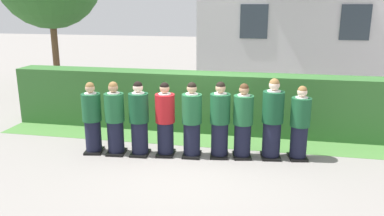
{
  "coord_description": "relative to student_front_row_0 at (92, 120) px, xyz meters",
  "views": [
    {
      "loc": [
        1.52,
        -7.65,
        3.15
      ],
      "look_at": [
        0.0,
        0.0,
        1.05
      ],
      "focal_mm": 36.53,
      "sensor_mm": 36.0,
      "label": 1
    }
  ],
  "objects": [
    {
      "name": "student_front_row_2",
      "position": [
        1.03,
        0.06,
        0.02
      ],
      "size": [
        0.42,
        0.48,
        1.6
      ],
      "color": "black",
      "rests_on": "ground"
    },
    {
      "name": "school_building_main",
      "position": [
        4.67,
        7.5,
        2.46
      ],
      "size": [
        7.39,
        3.6,
        6.23
      ],
      "color": "silver",
      "rests_on": "ground"
    },
    {
      "name": "ground_plane",
      "position": [
        2.14,
        0.22,
        -0.74
      ],
      "size": [
        60.0,
        60.0,
        0.0
      ],
      "primitive_type": "plane",
      "color": "gray"
    },
    {
      "name": "student_front_row_5",
      "position": [
        2.71,
        0.3,
        0.03
      ],
      "size": [
        0.42,
        0.53,
        1.61
      ],
      "color": "black",
      "rests_on": "ground"
    },
    {
      "name": "student_front_row_4",
      "position": [
        2.14,
        0.2,
        0.02
      ],
      "size": [
        0.42,
        0.51,
        1.6
      ],
      "color": "black",
      "rests_on": "ground"
    },
    {
      "name": "student_front_row_0",
      "position": [
        0.0,
        0.0,
        0.0
      ],
      "size": [
        0.43,
        0.5,
        1.55
      ],
      "color": "black",
      "rests_on": "ground"
    },
    {
      "name": "student_front_row_1",
      "position": [
        0.51,
        0.02,
        0.01
      ],
      "size": [
        0.41,
        0.48,
        1.58
      ],
      "color": "black",
      "rests_on": "ground"
    },
    {
      "name": "student_front_row_8",
      "position": [
        4.34,
        0.49,
        -0.0
      ],
      "size": [
        0.43,
        0.52,
        1.55
      ],
      "color": "black",
      "rests_on": "ground"
    },
    {
      "name": "student_front_row_6",
      "position": [
        3.19,
        0.35,
        0.01
      ],
      "size": [
        0.45,
        0.54,
        1.58
      ],
      "color": "black",
      "rests_on": "ground"
    },
    {
      "name": "student_front_row_7",
      "position": [
        3.78,
        0.44,
        0.07
      ],
      "size": [
        0.45,
        0.53,
        1.69
      ],
      "color": "black",
      "rests_on": "ground"
    },
    {
      "name": "lawn_strip",
      "position": [
        2.14,
        1.19,
        -0.74
      ],
      "size": [
        10.04,
        0.9,
        0.01
      ],
      "primitive_type": "cube",
      "color": "#477A38",
      "rests_on": "ground"
    },
    {
      "name": "hedge",
      "position": [
        2.14,
        1.99,
        -0.0
      ],
      "size": [
        10.04,
        0.7,
        1.48
      ],
      "color": "#33662D",
      "rests_on": "ground"
    },
    {
      "name": "student_in_red_blazer",
      "position": [
        1.57,
        0.17,
        0.01
      ],
      "size": [
        0.41,
        0.48,
        1.58
      ],
      "color": "black",
      "rests_on": "ground"
    }
  ]
}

